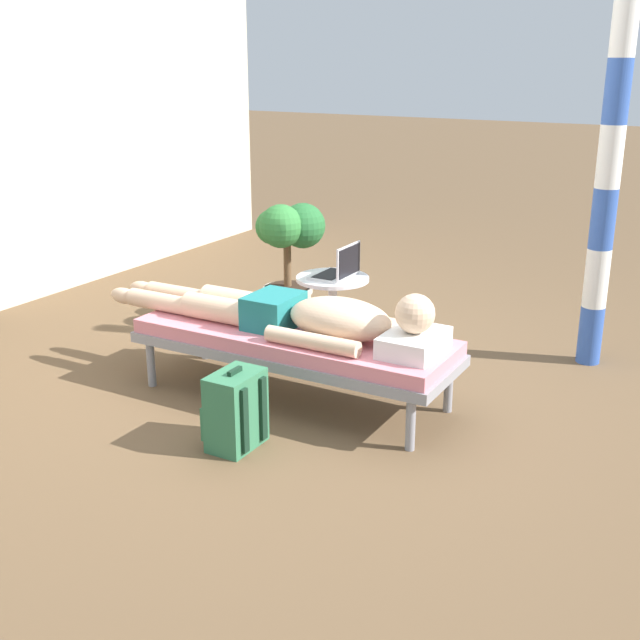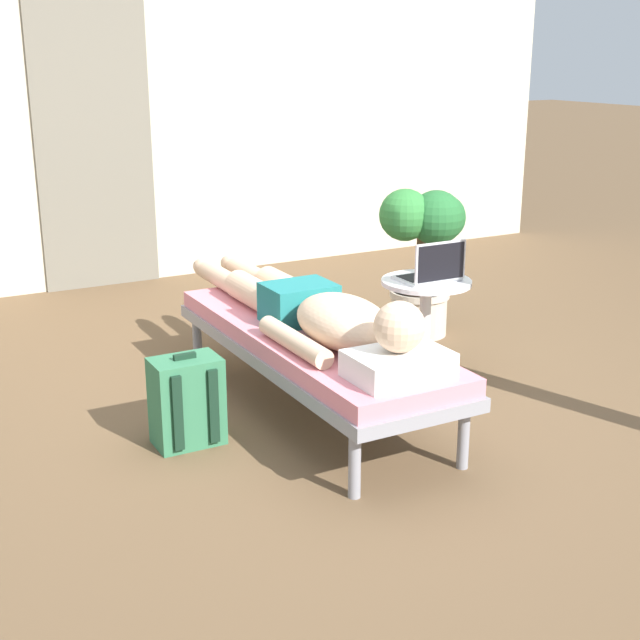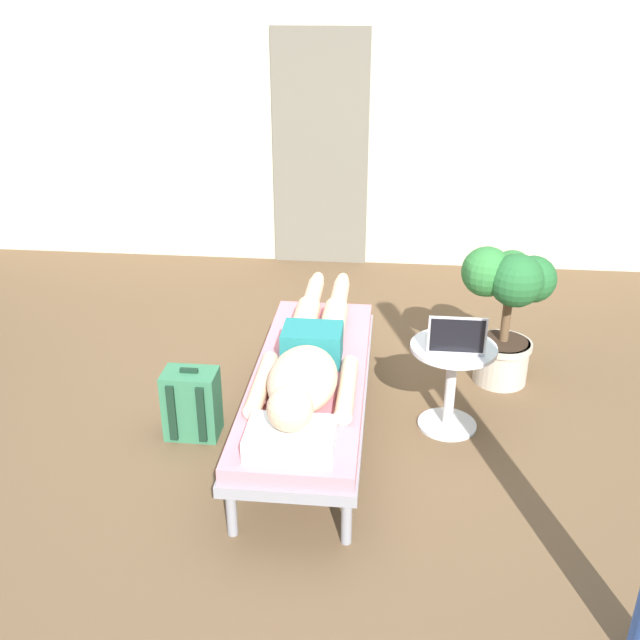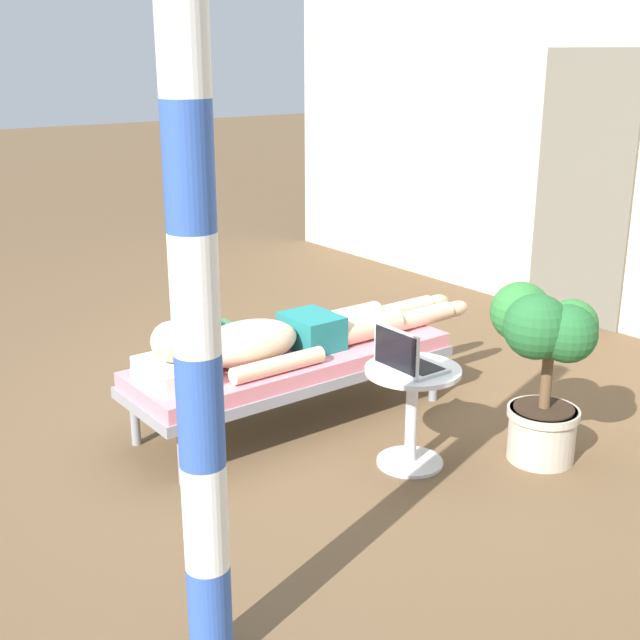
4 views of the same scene
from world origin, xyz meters
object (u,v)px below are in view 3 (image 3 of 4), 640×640
side_table (452,372)px  laptop (455,340)px  lounge_chair (310,382)px  person_reclining (308,360)px  potted_plant (508,300)px  backpack (192,403)px

side_table → laptop: laptop is taller
lounge_chair → side_table: bearing=12.6°
side_table → person_reclining: bearing=-163.4°
person_reclining → potted_plant: size_ratio=2.36×
lounge_chair → potted_plant: 1.37m
potted_plant → lounge_chair: bearing=-147.8°
laptop → potted_plant: size_ratio=0.34×
side_table → potted_plant: 0.69m
backpack → side_table: bearing=8.8°
person_reclining → side_table: size_ratio=4.15×
side_table → backpack: size_ratio=1.23×
lounge_chair → person_reclining: size_ratio=0.87×
person_reclining → laptop: (0.78, 0.18, 0.07)m
lounge_chair → person_reclining: 0.18m
person_reclining → laptop: laptop is taller
person_reclining → laptop: 0.81m
lounge_chair → potted_plant: potted_plant is taller
side_table → lounge_chair: bearing=-167.4°
laptop → backpack: size_ratio=0.73×
laptop → potted_plant: (0.36, 0.60, 0.00)m
lounge_chair → person_reclining: person_reclining is taller
person_reclining → backpack: 0.73m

